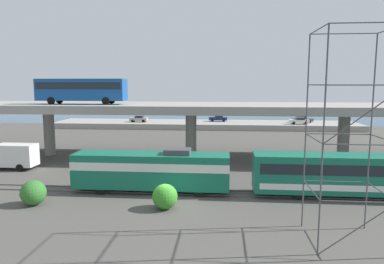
% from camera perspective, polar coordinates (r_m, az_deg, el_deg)
% --- Properties ---
extents(ground_plane, '(260.00, 260.00, 0.00)m').
position_cam_1_polar(ground_plane, '(30.46, -3.67, -11.82)').
color(ground_plane, '#4C4944').
extents(rail_strip_near, '(110.00, 0.12, 0.12)m').
position_cam_1_polar(rail_strip_near, '(33.48, -2.82, -9.88)').
color(rail_strip_near, '#59544C').
rests_on(rail_strip_near, ground_plane).
extents(rail_strip_far, '(110.00, 0.12, 0.12)m').
position_cam_1_polar(rail_strip_far, '(34.92, -2.47, -9.13)').
color(rail_strip_far, '#59544C').
rests_on(rail_strip_far, ground_plane).
extents(train_locomotive, '(15.69, 3.04, 4.18)m').
position_cam_1_polar(train_locomotive, '(34.16, -7.74, -5.87)').
color(train_locomotive, '#14664C').
rests_on(train_locomotive, ground_plane).
extents(train_coach_lead, '(22.53, 3.04, 3.86)m').
position_cam_1_polar(train_coach_lead, '(36.19, 27.98, -5.99)').
color(train_coach_lead, '#14664C').
rests_on(train_coach_lead, ground_plane).
extents(highway_overpass, '(96.00, 11.91, 7.46)m').
position_cam_1_polar(highway_overpass, '(48.69, -0.16, 3.64)').
color(highway_overpass, gray).
rests_on(highway_overpass, ground_plane).
extents(transit_bus_on_overpass, '(12.00, 2.68, 3.40)m').
position_cam_1_polar(transit_bus_on_overpass, '(50.40, -17.30, 6.63)').
color(transit_bus_on_overpass, '#14478C').
rests_on(transit_bus_on_overpass, highway_overpass).
extents(service_truck_west, '(6.80, 2.46, 3.04)m').
position_cam_1_polar(service_truck_west, '(48.01, -27.23, -3.39)').
color(service_truck_west, '#515459').
rests_on(service_truck_west, ground_plane).
extents(scaffolding_tower, '(4.45, 4.45, 13.56)m').
position_cam_1_polar(scaffolding_tower, '(24.30, 24.01, 0.16)').
color(scaffolding_tower, '#47474C').
rests_on(scaffolding_tower, ground_plane).
extents(pier_parking_lot, '(70.51, 11.89, 1.27)m').
position_cam_1_polar(pier_parking_lot, '(84.02, 2.02, 1.19)').
color(pier_parking_lot, gray).
rests_on(pier_parking_lot, ground_plane).
extents(parked_car_0, '(4.21, 1.96, 1.50)m').
position_cam_1_polar(parked_car_0, '(82.64, 16.82, 1.74)').
color(parked_car_0, silver).
rests_on(parked_car_0, pier_parking_lot).
extents(parked_car_1, '(4.61, 1.97, 1.50)m').
position_cam_1_polar(parked_car_1, '(86.50, 17.26, 1.98)').
color(parked_car_1, '#515459').
rests_on(parked_car_1, pier_parking_lot).
extents(parked_car_2, '(4.16, 1.95, 1.50)m').
position_cam_1_polar(parked_car_2, '(84.70, -8.53, 2.12)').
color(parked_car_2, '#9E998C').
rests_on(parked_car_2, pier_parking_lot).
extents(parked_car_3, '(4.32, 1.91, 1.50)m').
position_cam_1_polar(parked_car_3, '(85.32, 4.22, 2.23)').
color(parked_car_3, navy).
rests_on(parked_car_3, pier_parking_lot).
extents(harbor_water, '(140.00, 36.00, 0.01)m').
position_cam_1_polar(harbor_water, '(106.94, 2.68, 2.25)').
color(harbor_water, '#2D5170').
rests_on(harbor_water, ground_plane).
extents(shrub_left, '(2.13, 2.13, 2.13)m').
position_cam_1_polar(shrub_left, '(33.24, -24.10, -8.88)').
color(shrub_left, '#306D2A').
rests_on(shrub_left, ground_plane).
extents(shrub_right, '(2.08, 2.08, 2.08)m').
position_cam_1_polar(shrub_right, '(29.60, -4.36, -10.29)').
color(shrub_right, '#358A27').
rests_on(shrub_right, ground_plane).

